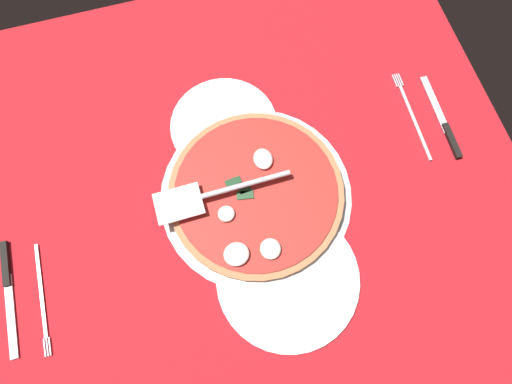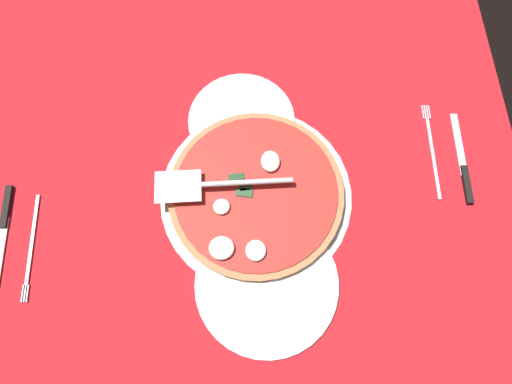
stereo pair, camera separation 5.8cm
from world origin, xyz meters
TOP-DOWN VIEW (x-y plane):
  - ground_plane at (0.00, 0.00)cm, footprint 109.39×109.39cm
  - pizza_pan at (-2.87, 2.73)cm, footprint 36.44×36.44cm
  - dinner_plate_left at (-18.72, 0.53)cm, footprint 21.44×21.44cm
  - dinner_plate_right at (13.88, 3.85)cm, footprint 25.55×25.55cm
  - pizza at (-2.67, 2.62)cm, footprint 33.00×33.00cm
  - pizza_server at (-3.97, -5.00)cm, footprint 6.22×25.32cm
  - place_setting_near at (3.52, -41.62)cm, footprint 21.77×12.45cm
  - place_setting_far at (-8.47, 40.60)cm, footprint 21.29×12.73cm

SIDE VIEW (x-z plane):
  - ground_plane at x=0.00cm, z-range -0.80..0.00cm
  - place_setting_far at x=-8.47cm, z-range -0.34..1.06cm
  - place_setting_near at x=3.52cm, z-range -0.33..1.07cm
  - pizza_pan at x=-2.87cm, z-range 0.00..0.92cm
  - dinner_plate_left at x=-18.72cm, z-range 0.00..1.00cm
  - dinner_plate_right at x=13.88cm, z-range 0.00..1.00cm
  - pizza at x=-2.67cm, z-range 0.31..3.19cm
  - pizza_server at x=-3.97cm, z-range 3.63..4.63cm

